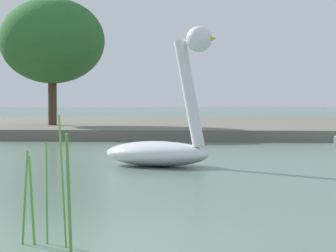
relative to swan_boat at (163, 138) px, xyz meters
name	(u,v)px	position (x,y,z in m)	size (l,w,h in m)	color
ground_plane	(63,250)	(-0.33, -9.68, -0.71)	(405.30, 405.30, 0.00)	#567060
shore_bank_far	(189,126)	(-0.33, 23.02, -0.47)	(154.59, 24.96, 0.47)	#6B665B
swan_boat	(163,138)	(0.00, 0.00, 0.00)	(3.09, 2.26, 3.49)	white
tree_broadleaf_behind_dock	(52,41)	(-6.88, 16.28, 3.97)	(7.28, 7.29, 6.36)	#423323
reed_clump_foreground	(12,196)	(-0.89, -9.69, -0.11)	(1.52, 1.01, 1.48)	#568E38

